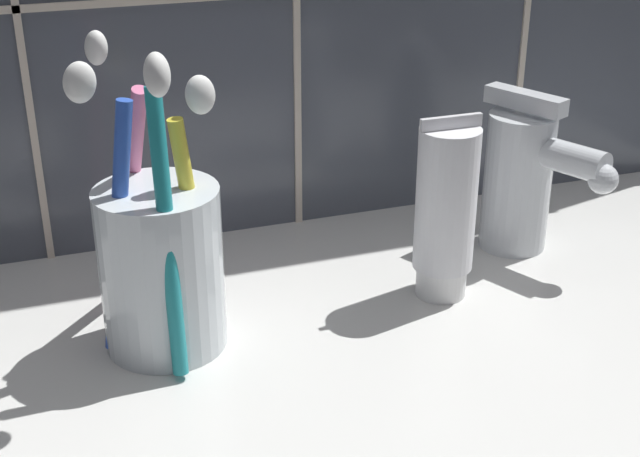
% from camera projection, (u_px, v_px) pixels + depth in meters
% --- Properties ---
extents(sink_counter, '(0.75, 0.35, 0.02)m').
position_uv_depth(sink_counter, '(356.00, 349.00, 0.55)').
color(sink_counter, silver).
rests_on(sink_counter, ground).
extents(toothbrush_cup, '(0.08, 0.14, 0.19)m').
position_uv_depth(toothbrush_cup, '(160.00, 259.00, 0.51)').
color(toothbrush_cup, silver).
rests_on(toothbrush_cup, sink_counter).
extents(toothpaste_tube, '(0.04, 0.04, 0.12)m').
position_uv_depth(toothpaste_tube, '(446.00, 210.00, 0.57)').
color(toothpaste_tube, white).
rests_on(toothpaste_tube, sink_counter).
extents(sink_faucet, '(0.06, 0.10, 0.12)m').
position_uv_depth(sink_faucet, '(524.00, 176.00, 0.63)').
color(sink_faucet, silver).
rests_on(sink_faucet, sink_counter).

